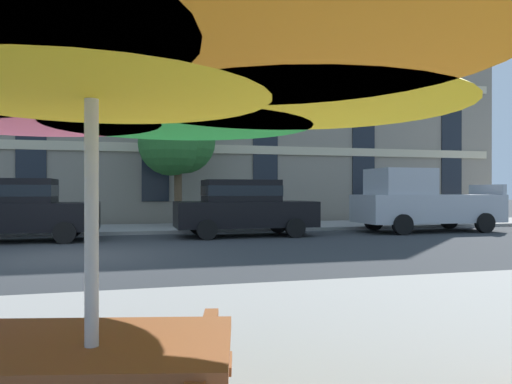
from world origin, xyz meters
name	(u,v)px	position (x,y,z in m)	size (l,w,h in m)	color
ground_plane	(69,257)	(0.00, 0.00, 0.00)	(120.00, 120.00, 0.00)	#2D3033
sidewalk_far	(91,230)	(0.00, 6.80, 0.06)	(56.00, 3.60, 0.12)	gray
apartment_building	(103,95)	(0.00, 14.99, 6.40)	(37.44, 12.08, 12.80)	gray
sedan_black	(15,208)	(-1.83, 3.70, 0.95)	(4.40, 1.98, 1.78)	black
sedan_black_midblock	(244,206)	(4.79, 3.70, 0.95)	(4.40, 1.98, 1.78)	black
pickup_silver	(422,202)	(11.22, 3.70, 1.03)	(5.10, 2.12, 2.20)	#A8AAB2
street_tree_middle	(178,140)	(3.06, 7.11, 3.33)	(2.90, 2.96, 4.74)	brown
patio_umbrella	(91,43)	(1.09, -9.00, 2.08)	(3.49, 3.24, 2.39)	silver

